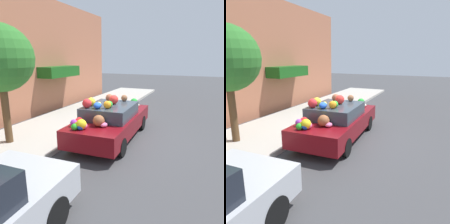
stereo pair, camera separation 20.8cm
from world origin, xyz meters
The scene contains 6 objects.
ground_plane centered at (0.00, 0.00, 0.00)m, with size 60.00×60.00×0.00m, color #424244.
sidewalk_curb centered at (0.00, 2.70, 0.07)m, with size 24.00×3.20×0.15m.
building_facade centered at (0.11, 4.93, 2.91)m, with size 18.00×1.20×5.89m.
street_tree centered at (-2.07, 2.94, 2.89)m, with size 2.11×2.11×3.81m.
fire_hydrant centered at (2.67, 1.61, 0.49)m, with size 0.20×0.20×0.70m.
art_car centered at (-0.06, 0.05, 0.71)m, with size 4.46×1.97×1.62m.
Camera 1 is at (-7.06, -2.99, 2.94)m, focal length 35.00 mm.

